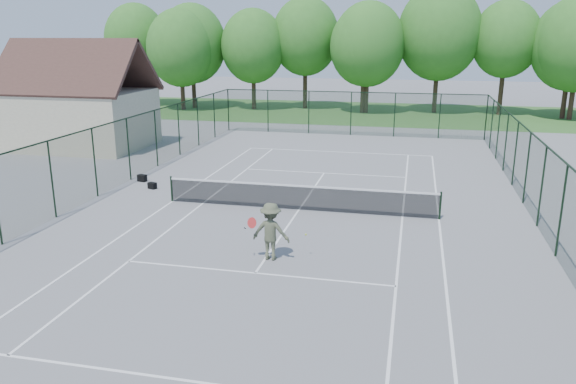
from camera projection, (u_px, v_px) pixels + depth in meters
name	position (u px, v px, depth m)	size (l,w,h in m)	color
ground	(299.00, 210.00, 22.66)	(140.00, 140.00, 0.00)	gray
grass_far	(366.00, 113.00, 50.83)	(80.00, 16.00, 0.01)	#3D702D
court_lines	(299.00, 210.00, 22.66)	(11.05, 23.85, 0.01)	white
tennis_net	(299.00, 196.00, 22.50)	(11.08, 0.08, 1.10)	black
fence_enclosure	(299.00, 172.00, 22.24)	(18.05, 36.05, 3.02)	#1A3520
utility_building	(78.00, 97.00, 34.60)	(8.60, 6.27, 6.63)	beige
tree_line_far	(368.00, 44.00, 49.21)	(39.40, 6.40, 9.70)	#422A1F
sports_bag_a	(142.00, 178.00, 27.00)	(0.42, 0.25, 0.33)	black
sports_bag_b	(152.00, 186.00, 25.72)	(0.38, 0.23, 0.30)	black
tennis_player	(271.00, 231.00, 17.47)	(1.94, 0.82, 1.84)	#50563D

